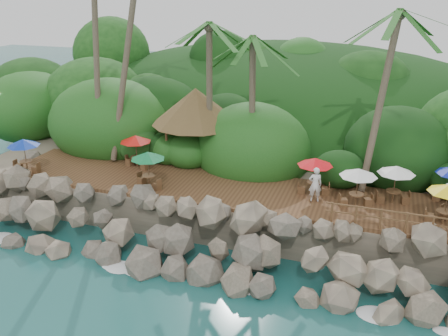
% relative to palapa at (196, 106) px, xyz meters
% --- Properties ---
extents(ground, '(140.00, 140.00, 0.00)m').
position_rel_palapa_xyz_m(ground, '(2.98, -9.50, -5.79)').
color(ground, '#19514F').
rests_on(ground, ground).
extents(land_base, '(32.00, 25.20, 2.10)m').
position_rel_palapa_xyz_m(land_base, '(2.98, 6.50, -4.74)').
color(land_base, gray).
rests_on(land_base, ground).
extents(jungle_hill, '(44.80, 28.00, 15.40)m').
position_rel_palapa_xyz_m(jungle_hill, '(2.98, 14.00, -5.79)').
color(jungle_hill, '#143811').
rests_on(jungle_hill, ground).
extents(seawall, '(29.00, 4.00, 2.30)m').
position_rel_palapa_xyz_m(seawall, '(2.98, -7.50, -4.64)').
color(seawall, gray).
rests_on(seawall, ground).
extents(terrace, '(26.00, 5.00, 0.20)m').
position_rel_palapa_xyz_m(terrace, '(2.98, -3.50, -3.59)').
color(terrace, brown).
rests_on(terrace, land_base).
extents(jungle_foliage, '(44.00, 16.00, 12.00)m').
position_rel_palapa_xyz_m(jungle_foliage, '(2.98, 5.50, -5.79)').
color(jungle_foliage, '#143811').
rests_on(jungle_foliage, ground).
extents(foam_line, '(25.20, 0.80, 0.06)m').
position_rel_palapa_xyz_m(foam_line, '(2.98, -9.20, -5.76)').
color(foam_line, white).
rests_on(foam_line, ground).
extents(palapa, '(5.47, 5.47, 4.60)m').
position_rel_palapa_xyz_m(palapa, '(0.00, 0.00, 0.00)').
color(palapa, brown).
rests_on(palapa, ground).
extents(dining_clusters, '(25.48, 5.08, 2.04)m').
position_rel_palapa_xyz_m(dining_clusters, '(6.71, -3.57, -1.80)').
color(dining_clusters, brown).
rests_on(dining_clusters, terrace).
extents(railing, '(7.20, 0.10, 1.00)m').
position_rel_palapa_xyz_m(railing, '(12.39, -5.85, -2.89)').
color(railing, brown).
rests_on(railing, terrace).
extents(waiter, '(0.77, 0.61, 1.85)m').
position_rel_palapa_xyz_m(waiter, '(7.98, -3.80, -2.56)').
color(waiter, white).
rests_on(waiter, terrace).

